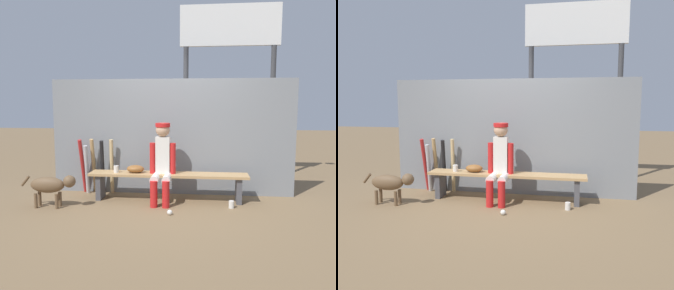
{
  "view_description": "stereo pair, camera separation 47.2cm",
  "coord_description": "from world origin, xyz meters",
  "views": [
    {
      "loc": [
        0.57,
        -5.26,
        1.54
      ],
      "look_at": [
        0.0,
        0.0,
        0.89
      ],
      "focal_mm": 36.54,
      "sensor_mm": 36.0,
      "label": 1
    },
    {
      "loc": [
        1.04,
        -5.19,
        1.54
      ],
      "look_at": [
        0.0,
        0.0,
        0.89
      ],
      "focal_mm": 36.54,
      "sensor_mm": 36.0,
      "label": 2
    }
  ],
  "objects": [
    {
      "name": "ground_plane",
      "position": [
        0.0,
        0.0,
        0.0
      ],
      "size": [
        30.0,
        30.0,
        0.0
      ],
      "primitive_type": "plane",
      "color": "brown"
    },
    {
      "name": "chainlink_fence",
      "position": [
        0.0,
        0.43,
        0.97
      ],
      "size": [
        4.09,
        0.03,
        1.94
      ],
      "primitive_type": "cube",
      "color": "gray",
      "rests_on": "ground_plane"
    },
    {
      "name": "dugout_bench",
      "position": [
        0.0,
        0.0,
        0.35
      ],
      "size": [
        2.5,
        0.36,
        0.44
      ],
      "color": "tan",
      "rests_on": "ground_plane"
    },
    {
      "name": "player_seated",
      "position": [
        -0.08,
        -0.1,
        0.66
      ],
      "size": [
        0.41,
        0.55,
        1.24
      ],
      "color": "silver",
      "rests_on": "ground_plane"
    },
    {
      "name": "baseball_glove",
      "position": [
        -0.52,
        0.0,
        0.5
      ],
      "size": [
        0.28,
        0.2,
        0.12
      ],
      "primitive_type": "ellipsoid",
      "color": "brown",
      "rests_on": "dugout_bench"
    },
    {
      "name": "bat_wood_natural",
      "position": [
        -1.0,
        0.34,
        0.47
      ],
      "size": [
        0.1,
        0.17,
        0.94
      ],
      "primitive_type": "cylinder",
      "rotation": [
        0.11,
        0.0,
        0.21
      ],
      "color": "tan",
      "rests_on": "ground_plane"
    },
    {
      "name": "bat_aluminum_black",
      "position": [
        -1.15,
        0.29,
        0.46
      ],
      "size": [
        0.09,
        0.21,
        0.92
      ],
      "primitive_type": "cylinder",
      "rotation": [
        0.15,
        0.0,
        0.15
      ],
      "color": "black",
      "rests_on": "ground_plane"
    },
    {
      "name": "bat_wood_tan",
      "position": [
        -1.32,
        0.34,
        0.47
      ],
      "size": [
        0.07,
        0.23,
        0.94
      ],
      "primitive_type": "cylinder",
      "rotation": [
        0.18,
        0.0,
        -0.01
      ],
      "color": "tan",
      "rests_on": "ground_plane"
    },
    {
      "name": "bat_aluminum_silver",
      "position": [
        -1.41,
        0.25,
        0.42
      ],
      "size": [
        0.09,
        0.22,
        0.84
      ],
      "primitive_type": "cylinder",
      "rotation": [
        0.18,
        0.0,
        0.13
      ],
      "color": "#B7B7BC",
      "rests_on": "ground_plane"
    },
    {
      "name": "bat_aluminum_red",
      "position": [
        -1.5,
        0.29,
        0.47
      ],
      "size": [
        0.07,
        0.28,
        0.94
      ],
      "primitive_type": "cylinder",
      "rotation": [
        0.23,
        0.0,
        -0.04
      ],
      "color": "#B22323",
      "rests_on": "ground_plane"
    },
    {
      "name": "baseball",
      "position": [
        0.1,
        -0.71,
        0.04
      ],
      "size": [
        0.07,
        0.07,
        0.07
      ],
      "primitive_type": "sphere",
      "color": "white",
      "rests_on": "ground_plane"
    },
    {
      "name": "cup_on_ground",
      "position": [
        0.97,
        -0.3,
        0.06
      ],
      "size": [
        0.08,
        0.08,
        0.11
      ],
      "primitive_type": "cylinder",
      "color": "silver",
      "rests_on": "ground_plane"
    },
    {
      "name": "cup_on_bench",
      "position": [
        -0.83,
        -0.03,
        0.49
      ],
      "size": [
        0.08,
        0.08,
        0.11
      ],
      "primitive_type": "cylinder",
      "color": "silver",
      "rests_on": "dugout_bench"
    },
    {
      "name": "scoreboard",
      "position": [
        1.09,
        1.62,
        2.57
      ],
      "size": [
        2.2,
        0.27,
        3.66
      ],
      "color": "#3F3F42",
      "rests_on": "ground_plane"
    },
    {
      "name": "dog",
      "position": [
        -1.68,
        -0.55,
        0.34
      ],
      "size": [
        0.84,
        0.2,
        0.49
      ],
      "color": "brown",
      "rests_on": "ground_plane"
    }
  ]
}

